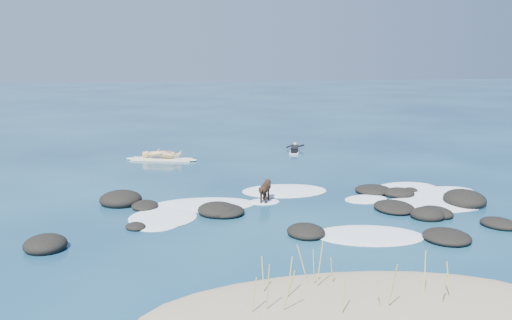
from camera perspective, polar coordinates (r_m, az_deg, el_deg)
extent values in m
plane|color=#0A2642|center=(19.57, 1.86, -4.79)|extent=(160.00, 160.00, 0.00)
ellipsoid|color=#9E8966|center=(12.15, 9.80, -15.11)|extent=(9.00, 4.40, 0.60)
cylinder|color=tan|center=(12.36, 0.70, -11.59)|extent=(0.06, 0.18, 0.88)
cylinder|color=tan|center=(11.44, 8.71, -13.64)|extent=(0.11, 0.11, 0.89)
cylinder|color=tan|center=(12.37, 18.23, -12.42)|extent=(0.12, 0.07, 0.78)
cylinder|color=tan|center=(12.59, 6.37, -10.58)|extent=(0.17, 0.09, 1.15)
cylinder|color=tan|center=(11.77, 12.26, -13.32)|extent=(0.15, 0.18, 0.77)
cylinder|color=tan|center=(12.58, 4.77, -10.69)|extent=(0.32, 0.07, 1.07)
cylinder|color=tan|center=(12.85, 7.61, -11.09)|extent=(0.15, 0.17, 0.75)
cylinder|color=tan|center=(11.76, 13.46, -12.45)|extent=(0.07, 0.31, 1.12)
cylinder|color=tan|center=(12.66, 5.80, -10.80)|extent=(0.13, 0.24, 0.99)
cylinder|color=tan|center=(11.37, 3.25, -13.20)|extent=(0.23, 0.24, 1.04)
cylinder|color=tan|center=(12.70, 18.71, -11.54)|extent=(0.10, 0.17, 0.89)
cylinder|color=tan|center=(11.38, 1.19, -12.91)|extent=(0.06, 0.23, 1.15)
cylinder|color=tan|center=(12.65, 16.52, -11.07)|extent=(0.09, 0.20, 1.07)
cylinder|color=tan|center=(12.02, 3.35, -11.94)|extent=(0.16, 0.10, 1.02)
cylinder|color=tan|center=(11.39, -0.21, -13.66)|extent=(0.12, 0.08, 0.87)
ellipsoid|color=black|center=(19.54, 17.52, -5.04)|extent=(1.32, 1.50, 0.37)
ellipsoid|color=black|center=(21.74, 14.10, -3.24)|extent=(1.34, 1.21, 0.40)
ellipsoid|color=black|center=(19.91, -11.06, -4.50)|extent=(0.95, 1.21, 0.28)
ellipsoid|color=black|center=(19.84, 13.63, -4.62)|extent=(1.33, 1.65, 0.35)
ellipsoid|color=black|center=(19.13, 16.76, -5.26)|extent=(1.44, 1.42, 0.47)
ellipsoid|color=black|center=(20.58, -13.37, -3.86)|extent=(1.62, 1.67, 0.61)
ellipsoid|color=black|center=(21.31, 20.13, -3.71)|extent=(1.80, 2.08, 0.63)
ellipsoid|color=black|center=(18.84, -3.23, -5.12)|extent=(1.68, 1.74, 0.38)
ellipsoid|color=black|center=(16.77, 5.01, -7.16)|extent=(1.27, 1.41, 0.42)
ellipsoid|color=black|center=(18.85, -3.83, -5.04)|extent=(1.78, 1.85, 0.49)
ellipsoid|color=black|center=(16.59, -20.32, -7.94)|extent=(1.30, 1.38, 0.51)
ellipsoid|color=black|center=(22.47, 15.18, -2.96)|extent=(0.67, 0.68, 0.22)
ellipsoid|color=black|center=(17.15, 18.54, -7.31)|extent=(1.56, 1.65, 0.39)
ellipsoid|color=black|center=(17.71, -11.94, -6.54)|extent=(0.80, 0.88, 0.23)
ellipsoid|color=black|center=(19.01, 23.12, -5.89)|extent=(1.35, 1.47, 0.35)
ellipsoid|color=black|center=(22.06, 11.65, -2.96)|extent=(1.85, 1.84, 0.35)
ellipsoid|color=white|center=(22.93, 14.78, -2.78)|extent=(3.26, 2.88, 0.12)
ellipsoid|color=white|center=(20.75, 16.91, -4.32)|extent=(4.15, 2.47, 0.12)
ellipsoid|color=white|center=(21.83, 2.86, -3.11)|extent=(3.34, 2.29, 0.12)
ellipsoid|color=white|center=(19.97, -5.22, -4.47)|extent=(3.72, 2.09, 0.12)
ellipsoid|color=white|center=(22.48, 17.87, -3.22)|extent=(3.70, 2.93, 0.12)
ellipsoid|color=white|center=(18.67, -9.29, -5.68)|extent=(2.90, 3.01, 0.12)
ellipsoid|color=white|center=(17.00, 11.23, -7.41)|extent=(3.54, 2.59, 0.12)
ellipsoid|color=white|center=(20.98, 10.94, -3.87)|extent=(1.91, 1.60, 0.12)
ellipsoid|color=white|center=(18.12, -9.88, -6.21)|extent=(1.82, 2.05, 0.12)
ellipsoid|color=white|center=(20.70, 17.00, -4.36)|extent=(3.44, 1.85, 0.12)
ellipsoid|color=white|center=(20.26, 0.83, -4.21)|extent=(1.10, 0.90, 0.12)
cube|color=#FBF6C9|center=(28.21, -9.43, 0.07)|extent=(3.01, 1.44, 0.10)
ellipsoid|color=#FBF6C9|center=(27.82, -6.51, 0.00)|extent=(0.66, 0.49, 0.11)
ellipsoid|color=#FBF6C9|center=(28.66, -12.27, 0.13)|extent=(0.66, 0.49, 0.11)
imported|color=tan|center=(28.04, -9.49, 2.10)|extent=(0.64, 0.80, 1.92)
cube|color=silver|center=(30.26, 3.88, 0.91)|extent=(0.98, 2.05, 0.07)
ellipsoid|color=silver|center=(31.25, 3.95, 1.22)|extent=(0.35, 0.49, 0.07)
cube|color=black|center=(30.23, 3.88, 1.16)|extent=(0.68, 1.28, 0.20)
sphere|color=tan|center=(30.92, 3.93, 1.58)|extent=(0.26, 0.26, 0.21)
cylinder|color=black|center=(31.08, 3.47, 1.42)|extent=(0.51, 0.14, 0.23)
cylinder|color=black|center=(31.06, 4.41, 1.40)|extent=(0.44, 0.38, 0.23)
cube|color=black|center=(29.57, 3.82, 0.87)|extent=(0.43, 0.57, 0.13)
cylinder|color=black|center=(20.03, 0.88, -2.83)|extent=(0.53, 0.70, 0.30)
sphere|color=black|center=(20.30, 1.06, -2.65)|extent=(0.42, 0.42, 0.32)
sphere|color=black|center=(19.76, 0.70, -3.02)|extent=(0.38, 0.38, 0.29)
sphere|color=black|center=(20.45, 1.17, -2.24)|extent=(0.30, 0.30, 0.23)
cone|color=black|center=(20.58, 1.26, -2.20)|extent=(0.17, 0.18, 0.12)
cone|color=black|center=(20.43, 1.00, -1.98)|extent=(0.13, 0.11, 0.11)
cone|color=black|center=(20.40, 1.33, -2.00)|extent=(0.13, 0.11, 0.11)
cylinder|color=black|center=(20.33, 0.79, -3.58)|extent=(0.10, 0.10, 0.41)
cylinder|color=black|center=(20.30, 1.24, -3.60)|extent=(0.10, 0.10, 0.41)
cylinder|color=black|center=(19.92, 0.51, -3.88)|extent=(0.10, 0.10, 0.41)
cylinder|color=black|center=(19.89, 0.97, -3.91)|extent=(0.10, 0.10, 0.41)
cylinder|color=black|center=(19.62, 0.61, -2.97)|extent=(0.17, 0.30, 0.18)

